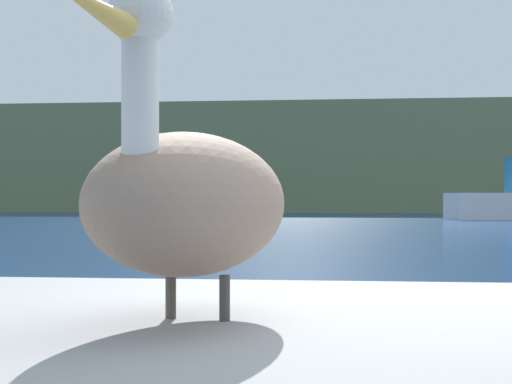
% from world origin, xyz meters
% --- Properties ---
extents(hillside_backdrop, '(140.00, 10.06, 7.48)m').
position_xyz_m(hillside_backdrop, '(0.00, 60.35, 3.74)').
color(hillside_backdrop, '#6B7A51').
rests_on(hillside_backdrop, ground).
extents(pelican, '(0.63, 1.28, 0.86)m').
position_xyz_m(pelican, '(-1.18, -0.92, 1.11)').
color(pelican, gray).
rests_on(pelican, pier_dock).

